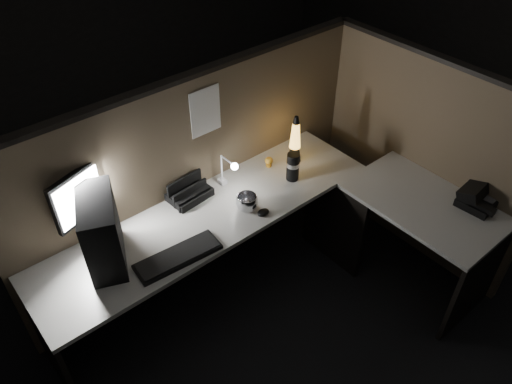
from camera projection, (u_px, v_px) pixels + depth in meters
floor at (287, 332)px, 3.33m from camera, size 6.00×6.00×0.00m
room_shell at (301, 126)px, 2.29m from camera, size 6.00×6.00×6.00m
partition_back at (198, 178)px, 3.39m from camera, size 2.66×0.06×1.50m
partition_right at (418, 159)px, 3.56m from camera, size 0.06×1.66×1.50m
desk at (284, 238)px, 3.19m from camera, size 2.60×1.60×0.73m
pc_tower at (102, 231)px, 2.72m from camera, size 0.34×0.46×0.44m
monitor at (83, 200)px, 2.79m from camera, size 0.38×0.18×0.50m
keyboard at (178, 257)px, 2.85m from camera, size 0.52×0.21×0.02m
mouse at (263, 213)px, 3.13m from camera, size 0.09×0.06×0.03m
clip_lamp at (228, 171)px, 3.25m from camera, size 0.05×0.19×0.25m
organizer at (186, 190)px, 3.26m from camera, size 0.29×0.26×0.21m
lava_lamp at (295, 143)px, 3.49m from camera, size 0.10×0.10×0.36m
travel_mug at (293, 167)px, 3.36m from camera, size 0.09×0.09×0.20m
steel_mug at (247, 203)px, 3.15m from camera, size 0.17×0.17×0.11m
figurine at (269, 161)px, 3.50m from camera, size 0.06×0.06×0.06m
pinned_paper at (205, 112)px, 3.08m from camera, size 0.22×0.00×0.32m
desk_phone at (477, 197)px, 3.19m from camera, size 0.26×0.27×0.15m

